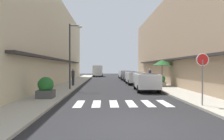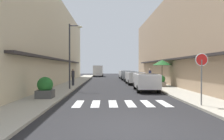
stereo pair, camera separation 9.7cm
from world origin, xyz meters
name	(u,v)px [view 2 (the right image)]	position (x,y,z in m)	size (l,w,h in m)	color
ground_plane	(113,86)	(0.00, 15.40, 0.00)	(84.72, 84.72, 0.00)	#232326
sidewalk_left	(70,85)	(-4.77, 15.40, 0.06)	(2.37, 53.91, 0.12)	#ADA899
sidewalk_right	(157,85)	(4.77, 15.40, 0.06)	(2.37, 53.91, 0.12)	#ADA899
building_row_left	(38,42)	(-8.46, 16.33, 4.89)	(5.50, 36.66, 9.78)	beige
building_row_right	(186,42)	(8.46, 16.33, 4.94)	(5.50, 36.66, 9.89)	tan
crosswalk	(121,104)	(0.00, 4.36, 0.01)	(5.20, 2.20, 0.01)	silver
parked_car_near	(146,80)	(2.54, 10.19, 0.92)	(1.96, 4.20, 1.47)	silver
parked_car_mid	(134,77)	(2.54, 16.91, 0.92)	(1.85, 4.10, 1.47)	silver
parked_car_far	(129,75)	(2.54, 22.49, 0.92)	(1.92, 4.18, 1.47)	#4C5156
parked_car_distant	(125,74)	(2.54, 28.06, 0.92)	(1.96, 4.42, 1.47)	silver
delivery_van	(98,70)	(-2.39, 37.57, 1.41)	(2.10, 5.44, 2.37)	silver
round_street_sign	(202,65)	(3.90, 3.12, 2.11)	(0.65, 0.07, 2.60)	slate
street_lamp	(72,50)	(-3.84, 11.12, 3.57)	(1.19, 0.28, 5.69)	#38383D
cafe_umbrella	(162,63)	(5.00, 14.03, 2.49)	(2.01, 2.01, 2.66)	#262626
planter_corner	(45,88)	(-4.62, 5.86, 0.74)	(0.98, 0.98, 1.30)	#4C4C4C
planter_midblock	(161,81)	(4.60, 12.94, 0.66)	(0.79, 0.79, 1.12)	gray
pedestrian_walking_near	(150,75)	(4.66, 18.11, 1.02)	(0.34, 0.34, 1.71)	#282B33
pedestrian_walking_far	(73,77)	(-4.24, 14.42, 1.05)	(0.34, 0.34, 1.76)	#282B33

